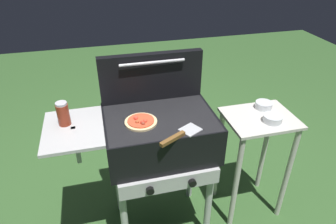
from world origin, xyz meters
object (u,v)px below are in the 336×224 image
(topping_bowl_near, at_px, (264,105))
(sauce_jar, at_px, (63,114))
(prep_table, at_px, (255,146))
(pizza_pepperoni, at_px, (141,121))
(topping_bowl_far, at_px, (272,119))
(spatula, at_px, (180,135))
(grill, at_px, (158,137))

(topping_bowl_near, bearing_deg, sauce_jar, -177.79)
(prep_table, bearing_deg, sauce_jar, 177.74)
(sauce_jar, bearing_deg, topping_bowl_near, 2.21)
(pizza_pepperoni, height_order, prep_table, pizza_pepperoni)
(prep_table, bearing_deg, topping_bowl_far, -59.63)
(spatula, relative_size, prep_table, 0.32)
(grill, bearing_deg, topping_bowl_near, 7.58)
(sauce_jar, xyz_separation_m, topping_bowl_far, (1.22, -0.12, -0.15))
(sauce_jar, height_order, topping_bowl_far, sauce_jar)
(grill, distance_m, spatula, 0.27)
(prep_table, height_order, topping_bowl_far, topping_bowl_far)
(sauce_jar, bearing_deg, spatula, -24.35)
(sauce_jar, distance_m, spatula, 0.64)
(spatula, height_order, topping_bowl_near, spatula)
(grill, bearing_deg, topping_bowl_far, -5.17)
(pizza_pepperoni, xyz_separation_m, topping_bowl_near, (0.85, 0.14, -0.10))
(pizza_pepperoni, bearing_deg, prep_table, 3.27)
(topping_bowl_near, bearing_deg, topping_bowl_far, -101.00)
(pizza_pepperoni, bearing_deg, spatula, -44.32)
(prep_table, height_order, topping_bowl_near, topping_bowl_near)
(topping_bowl_far, bearing_deg, grill, 174.83)
(pizza_pepperoni, height_order, topping_bowl_near, pizza_pepperoni)
(spatula, bearing_deg, pizza_pepperoni, 135.68)
(spatula, bearing_deg, topping_bowl_far, 12.97)
(spatula, xyz_separation_m, topping_bowl_far, (0.64, 0.15, -0.09))
(sauce_jar, xyz_separation_m, topping_bowl_near, (1.25, 0.05, -0.15))
(spatula, xyz_separation_m, topping_bowl_near, (0.67, 0.31, -0.09))
(spatula, height_order, topping_bowl_far, spatula)
(grill, xyz_separation_m, sauce_jar, (-0.51, 0.05, 0.21))
(prep_table, relative_size, topping_bowl_near, 7.14)
(prep_table, xyz_separation_m, topping_bowl_far, (0.04, -0.07, 0.25))
(pizza_pepperoni, relative_size, topping_bowl_far, 1.55)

